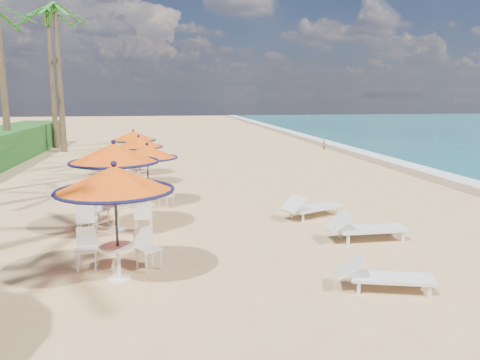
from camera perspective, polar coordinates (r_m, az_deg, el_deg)
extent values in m
plane|color=tan|center=(10.95, 13.31, -10.32)|extent=(160.00, 160.00, 0.00)
cube|color=white|center=(23.89, 24.75, 0.17)|extent=(1.20, 140.00, 0.04)
cube|color=olive|center=(23.40, 22.93, 0.11)|extent=(1.40, 140.00, 0.02)
cylinder|color=black|center=(9.95, -14.81, -5.19)|extent=(0.05, 0.05, 2.41)
cone|color=#E55513|center=(9.75, -15.07, 0.16)|extent=(2.41, 2.41, 0.52)
torus|color=#111133|center=(9.79, -15.00, -1.23)|extent=(2.41, 2.41, 0.07)
sphere|color=#111133|center=(9.70, -15.15, 1.92)|extent=(0.13, 0.13, 0.13)
cylinder|color=silver|center=(10.09, -14.69, -7.89)|extent=(0.73, 0.73, 0.04)
cylinder|color=silver|center=(10.20, -14.60, -9.73)|extent=(0.08, 0.08, 0.73)
cylinder|color=black|center=(13.62, -14.92, -0.88)|extent=(0.05, 0.05, 2.49)
cone|color=#E55513|center=(13.47, -15.11, 3.19)|extent=(2.49, 2.49, 0.54)
torus|color=#111133|center=(13.50, -15.06, 2.14)|extent=(2.49, 2.49, 0.08)
sphere|color=#111133|center=(13.44, -15.17, 4.52)|extent=(0.13, 0.13, 0.13)
cylinder|color=silver|center=(13.72, -14.82, -2.97)|extent=(0.76, 0.76, 0.04)
cylinder|color=silver|center=(13.81, -14.75, -4.41)|extent=(0.09, 0.09, 0.76)
cylinder|color=black|center=(16.62, -11.16, 0.58)|extent=(0.05, 0.05, 2.11)
cone|color=#E55513|center=(16.50, -11.26, 3.41)|extent=(2.11, 2.11, 0.46)
torus|color=#111133|center=(16.53, -11.24, 2.68)|extent=(2.11, 2.11, 0.06)
sphere|color=#111133|center=(16.48, -11.30, 4.33)|extent=(0.11, 0.11, 0.11)
cylinder|color=silver|center=(16.70, -11.11, -0.88)|extent=(0.64, 0.64, 0.04)
cylinder|color=silver|center=(16.76, -11.08, -1.90)|extent=(0.07, 0.07, 0.64)
cylinder|color=black|center=(20.56, -12.17, 2.31)|extent=(0.04, 0.04, 2.06)
cone|color=#E55513|center=(20.47, -12.26, 4.54)|extent=(2.06, 2.06, 0.45)
torus|color=#111133|center=(20.49, -12.24, 3.97)|extent=(2.06, 2.06, 0.06)
sphere|color=#111133|center=(20.45, -12.28, 5.27)|extent=(0.11, 0.11, 0.11)
cylinder|color=silver|center=(20.62, -12.13, 1.15)|extent=(0.63, 0.63, 0.04)
cylinder|color=silver|center=(20.67, -12.10, 0.34)|extent=(0.07, 0.07, 0.63)
cylinder|color=black|center=(23.16, -12.78, 3.23)|extent=(0.05, 0.05, 2.12)
cone|color=#E55513|center=(23.08, -12.86, 5.27)|extent=(2.12, 2.12, 0.46)
torus|color=#111133|center=(23.09, -12.84, 4.75)|extent=(2.12, 2.12, 0.06)
sphere|color=#111133|center=(23.05, -12.89, 5.93)|extent=(0.11, 0.11, 0.11)
cylinder|color=silver|center=(23.21, -12.74, 2.17)|extent=(0.64, 0.64, 0.04)
cylinder|color=silver|center=(23.26, -12.71, 1.43)|extent=(0.07, 0.07, 0.64)
cube|color=silver|center=(9.85, 18.01, -11.29)|extent=(1.70, 1.02, 0.07)
cube|color=silver|center=(9.65, 13.33, -10.18)|extent=(0.68, 0.71, 0.40)
cube|color=silver|center=(9.91, 17.96, -12.10)|extent=(0.06, 0.06, 0.23)
cube|color=silver|center=(12.96, 15.73, -5.76)|extent=(1.86, 0.68, 0.08)
cube|color=silver|center=(12.54, 11.94, -5.00)|extent=(0.62, 0.68, 0.46)
cube|color=silver|center=(13.01, 15.69, -6.50)|extent=(0.07, 0.07, 0.26)
cube|color=silver|center=(15.04, 9.12, -3.34)|extent=(1.89, 1.33, 0.07)
cube|color=silver|center=(14.40, 6.55, -2.93)|extent=(0.81, 0.84, 0.44)
cube|color=silver|center=(15.08, 9.10, -3.96)|extent=(0.06, 0.06, 0.25)
cone|color=brown|center=(30.26, -27.13, 13.15)|extent=(0.44, 0.44, 11.79)
cone|color=brown|center=(33.93, -21.12, 11.08)|extent=(0.44, 0.44, 9.35)
sphere|color=#1B611D|center=(34.37, -21.65, 18.88)|extent=(0.56, 0.56, 0.56)
cone|color=brown|center=(36.78, -21.91, 11.08)|extent=(0.44, 0.44, 9.56)
sphere|color=#1B611D|center=(37.21, -22.42, 18.44)|extent=(0.56, 0.56, 0.56)
imported|color=#8D5A48|center=(33.41, 10.21, 4.30)|extent=(0.30, 0.35, 0.82)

